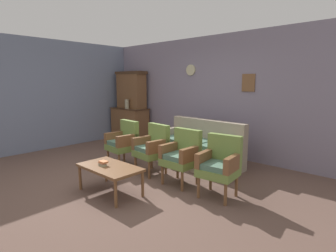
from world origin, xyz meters
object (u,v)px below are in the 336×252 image
armchair_near_couch_end (152,147)px  armchair_by_doorway (123,141)px  vase_on_cabinet (127,104)px  armchair_row_middle (182,154)px  coffee_table (110,169)px  armchair_near_cabinet (220,163)px  book_stack_on_table (103,163)px  side_cabinet (130,124)px  floral_couch (198,149)px

armchair_near_couch_end → armchair_by_doorway: bearing=-174.8°
vase_on_cabinet → armchair_near_couch_end: (2.45, -1.39, -0.56)m
armchair_by_doorway → armchair_row_middle: size_ratio=1.00×
armchair_near_couch_end → coffee_table: bearing=-80.0°
armchair_near_couch_end → armchair_near_cabinet: 1.46m
armchair_by_doorway → book_stack_on_table: (0.86, -1.06, -0.04)m
armchair_near_couch_end → armchair_row_middle: bearing=-3.3°
vase_on_cabinet → armchair_near_cabinet: size_ratio=0.28×
side_cabinet → vase_on_cabinet: bearing=-57.4°
armchair_near_cabinet → coffee_table: 1.63m
armchair_by_doorway → armchair_near_cabinet: bearing=0.5°
armchair_by_doorway → armchair_near_couch_end: (0.77, 0.07, 0.00)m
armchair_row_middle → side_cabinet: bearing=154.0°
armchair_near_cabinet → book_stack_on_table: armchair_near_cabinet is taller
coffee_table → armchair_near_couch_end: bearing=100.0°
armchair_row_middle → book_stack_on_table: size_ratio=6.32×
armchair_near_couch_end → vase_on_cabinet: bearing=150.5°
floral_couch → book_stack_on_table: 2.12m
vase_on_cabinet → armchair_by_doorway: (1.68, -1.46, -0.56)m
side_cabinet → coffee_table: size_ratio=1.16×
floral_couch → coffee_table: 2.05m
armchair_near_couch_end → coffee_table: 1.09m
book_stack_on_table → armchair_near_cabinet: bearing=38.3°
vase_on_cabinet → coffee_table: (2.63, -2.46, -0.68)m
side_cabinet → armchair_by_doorway: size_ratio=1.28×
coffee_table → book_stack_on_table: 0.14m
coffee_table → book_stack_on_table: bearing=-148.4°
floral_couch → armchair_near_cabinet: 1.54m
armchair_near_cabinet → book_stack_on_table: (-1.36, -1.08, -0.04)m
vase_on_cabinet → floral_couch: vase_on_cabinet is taller
floral_couch → book_stack_on_table: floral_couch is taller
coffee_table → book_stack_on_table: book_stack_on_table is taller
armchair_by_doorway → armchair_near_couch_end: same height
vase_on_cabinet → floral_couch: (2.77, -0.41, -0.73)m
armchair_near_cabinet → armchair_row_middle: bearing=179.4°
armchair_by_doorway → armchair_near_cabinet: same height
side_cabinet → vase_on_cabinet: (0.12, -0.18, 0.59)m
vase_on_cabinet → armchair_row_middle: (3.18, -1.43, -0.56)m
side_cabinet → armchair_by_doorway: bearing=-42.3°
side_cabinet → armchair_near_cabinet: size_ratio=1.28×
vase_on_cabinet → armchair_by_doorway: size_ratio=0.28×
armchair_near_couch_end → armchair_near_cabinet: same height
floral_couch → side_cabinet: bearing=168.4°
armchair_row_middle → coffee_table: (-0.55, -1.03, -0.12)m
armchair_near_couch_end → armchair_row_middle: same height
vase_on_cabinet → armchair_near_cabinet: bearing=-20.2°
armchair_by_doorway → book_stack_on_table: 1.36m
vase_on_cabinet → armchair_by_doorway: 2.29m
side_cabinet → floral_couch: 2.95m
side_cabinet → armchair_near_cabinet: 4.34m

